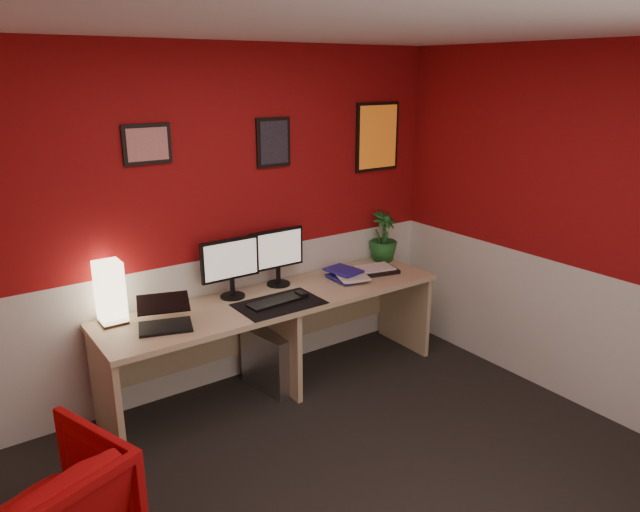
# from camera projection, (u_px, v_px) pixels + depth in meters

# --- Properties ---
(ground) EXTENTS (4.00, 3.50, 0.01)m
(ground) POSITION_uv_depth(u_px,v_px,m) (357.00, 512.00, 3.23)
(ground) COLOR black
(ground) RESTS_ON ground
(ceiling) EXTENTS (4.00, 3.50, 0.01)m
(ceiling) POSITION_uv_depth(u_px,v_px,m) (368.00, 21.00, 2.49)
(ceiling) COLOR white
(ceiling) RESTS_ON ground
(wall_back) EXTENTS (4.00, 0.01, 2.50)m
(wall_back) POSITION_uv_depth(u_px,v_px,m) (207.00, 225.00, 4.22)
(wall_back) COLOR maroon
(wall_back) RESTS_ON ground
(wall_right) EXTENTS (0.01, 3.50, 2.50)m
(wall_right) POSITION_uv_depth(u_px,v_px,m) (595.00, 235.00, 3.96)
(wall_right) COLOR maroon
(wall_right) RESTS_ON ground
(wainscot_back) EXTENTS (4.00, 0.01, 1.00)m
(wainscot_back) POSITION_uv_depth(u_px,v_px,m) (213.00, 322.00, 4.44)
(wainscot_back) COLOR silver
(wainscot_back) RESTS_ON ground
(wainscot_right) EXTENTS (0.01, 3.50, 1.00)m
(wainscot_right) POSITION_uv_depth(u_px,v_px,m) (580.00, 338.00, 4.18)
(wainscot_right) COLOR silver
(wainscot_right) RESTS_ON ground
(desk) EXTENTS (2.60, 0.65, 0.73)m
(desk) POSITION_uv_depth(u_px,v_px,m) (278.00, 342.00, 4.42)
(desk) COLOR tan
(desk) RESTS_ON ground
(shoji_lamp) EXTENTS (0.16, 0.16, 0.40)m
(shoji_lamp) POSITION_uv_depth(u_px,v_px,m) (110.00, 294.00, 3.80)
(shoji_lamp) COLOR #FFE5B2
(shoji_lamp) RESTS_ON desk
(laptop) EXTENTS (0.38, 0.32, 0.22)m
(laptop) POSITION_uv_depth(u_px,v_px,m) (164.00, 312.00, 3.75)
(laptop) COLOR black
(laptop) RESTS_ON desk
(monitor_left) EXTENTS (0.45, 0.06, 0.58)m
(monitor_left) POSITION_uv_depth(u_px,v_px,m) (231.00, 259.00, 4.22)
(monitor_left) COLOR black
(monitor_left) RESTS_ON desk
(monitor_right) EXTENTS (0.45, 0.06, 0.58)m
(monitor_right) POSITION_uv_depth(u_px,v_px,m) (278.00, 249.00, 4.47)
(monitor_right) COLOR black
(monitor_right) RESTS_ON desk
(desk_mat) EXTENTS (0.60, 0.38, 0.01)m
(desk_mat) POSITION_uv_depth(u_px,v_px,m) (279.00, 304.00, 4.17)
(desk_mat) COLOR black
(desk_mat) RESTS_ON desk
(keyboard) EXTENTS (0.43, 0.17, 0.02)m
(keyboard) POSITION_uv_depth(u_px,v_px,m) (276.00, 301.00, 4.18)
(keyboard) COLOR black
(keyboard) RESTS_ON desk_mat
(mouse) EXTENTS (0.06, 0.10, 0.03)m
(mouse) POSITION_uv_depth(u_px,v_px,m) (301.00, 294.00, 4.31)
(mouse) COLOR black
(mouse) RESTS_ON desk_mat
(book_bottom) EXTENTS (0.21, 0.28, 0.03)m
(book_bottom) POSITION_uv_depth(u_px,v_px,m) (334.00, 280.00, 4.61)
(book_bottom) COLOR #261F92
(book_bottom) RESTS_ON desk
(book_middle) EXTENTS (0.32, 0.37, 0.02)m
(book_middle) POSITION_uv_depth(u_px,v_px,m) (337.00, 277.00, 4.61)
(book_middle) COLOR silver
(book_middle) RESTS_ON book_bottom
(book_top) EXTENTS (0.25, 0.30, 0.03)m
(book_top) POSITION_uv_depth(u_px,v_px,m) (335.00, 274.00, 4.61)
(book_top) COLOR #261F92
(book_top) RESTS_ON book_middle
(zen_tray) EXTENTS (0.40, 0.32, 0.03)m
(zen_tray) POSITION_uv_depth(u_px,v_px,m) (374.00, 270.00, 4.84)
(zen_tray) COLOR black
(zen_tray) RESTS_ON desk
(potted_plant) EXTENTS (0.28, 0.28, 0.43)m
(potted_plant) POSITION_uv_depth(u_px,v_px,m) (383.00, 236.00, 5.08)
(potted_plant) COLOR #19591E
(potted_plant) RESTS_ON desk
(pc_tower) EXTENTS (0.27, 0.48, 0.45)m
(pc_tower) POSITION_uv_depth(u_px,v_px,m) (270.00, 360.00, 4.46)
(pc_tower) COLOR #99999E
(pc_tower) RESTS_ON ground
(armchair) EXTENTS (0.87, 0.88, 0.63)m
(armchair) POSITION_uv_depth(u_px,v_px,m) (43.00, 512.00, 2.79)
(armchair) COLOR #B30B0B
(armchair) RESTS_ON ground
(art_left) EXTENTS (0.32, 0.02, 0.26)m
(art_left) POSITION_uv_depth(u_px,v_px,m) (147.00, 144.00, 3.82)
(art_left) COLOR red
(art_left) RESTS_ON wall_back
(art_center) EXTENTS (0.28, 0.02, 0.36)m
(art_center) POSITION_uv_depth(u_px,v_px,m) (273.00, 142.00, 4.35)
(art_center) COLOR black
(art_center) RESTS_ON wall_back
(art_right) EXTENTS (0.44, 0.02, 0.56)m
(art_right) POSITION_uv_depth(u_px,v_px,m) (377.00, 137.00, 4.91)
(art_right) COLOR orange
(art_right) RESTS_ON wall_back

